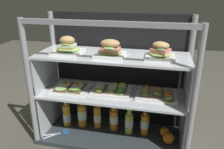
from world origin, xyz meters
TOP-DOWN VIEW (x-y plane):
  - ground_plane at (0.00, 0.00)m, footprint 6.00×6.00m
  - case_base_deck at (0.00, 0.00)m, footprint 1.12×0.44m
  - case_frame at (0.00, 0.10)m, footprint 1.12×0.44m
  - riser_lower_tier at (0.00, 0.00)m, footprint 1.04×0.36m
  - shelf_lower_glass at (0.00, 0.00)m, footprint 1.06×0.38m
  - riser_upper_tier at (0.00, 0.00)m, footprint 1.04×0.36m
  - shelf_upper_glass at (0.00, 0.00)m, footprint 1.06×0.38m
  - plated_roll_sandwich_left_of_center at (-0.32, -0.01)m, footprint 0.20×0.20m
  - plated_roll_sandwich_near_right_corner at (-0.01, -0.03)m, footprint 0.20×0.20m
  - plated_roll_sandwich_center at (0.33, -0.01)m, footprint 0.19×0.19m
  - open_sandwich_tray_left_of_center at (-0.32, -0.01)m, footprint 0.29×0.24m
  - open_sandwich_tray_near_left_corner at (-0.00, 0.02)m, footprint 0.29×0.23m
  - open_sandwich_tray_far_left at (0.32, 0.02)m, footprint 0.29×0.24m
  - juice_bottle_near_post at (-0.40, 0.04)m, footprint 0.06×0.06m
  - juice_bottle_back_left at (-0.27, 0.06)m, footprint 0.07×0.07m
  - juice_bottle_back_right at (-0.14, 0.06)m, footprint 0.06×0.06m
  - juice_bottle_front_fourth at (0.00, 0.07)m, footprint 0.07×0.07m
  - juice_bottle_front_second at (0.13, 0.04)m, footprint 0.06×0.06m
  - juice_bottle_front_middle at (0.25, 0.05)m, footprint 0.06×0.06m
  - orange_fruit_beside_bottles at (0.43, -0.03)m, footprint 0.08×0.08m
  - orange_fruit_near_left_post at (0.41, 0.06)m, footprint 0.07×0.07m
  - kitchen_scissors at (-0.39, -0.08)m, footprint 0.19×0.16m

SIDE VIEW (x-z plane):
  - ground_plane at x=0.00m, z-range -0.02..0.00m
  - case_base_deck at x=0.00m, z-range 0.00..0.04m
  - kitchen_scissors at x=-0.39m, z-range 0.03..0.04m
  - orange_fruit_near_left_post at x=0.41m, z-range 0.04..0.11m
  - orange_fruit_beside_bottles at x=0.43m, z-range 0.04..0.12m
  - juice_bottle_front_middle at x=0.25m, z-range 0.02..0.23m
  - juice_bottle_front_fourth at x=0.00m, z-range 0.02..0.23m
  - juice_bottle_front_second at x=0.13m, z-range 0.02..0.24m
  - juice_bottle_near_post at x=-0.40m, z-range 0.01..0.25m
  - juice_bottle_back_right at x=-0.14m, z-range 0.01..0.24m
  - juice_bottle_back_left at x=-0.27m, z-range 0.02..0.25m
  - riser_lower_tier at x=0.00m, z-range 0.04..0.37m
  - shelf_lower_glass at x=0.00m, z-range 0.37..0.39m
  - open_sandwich_tray_far_left at x=0.32m, z-range 0.38..0.44m
  - open_sandwich_tray_left_of_center at x=-0.32m, z-range 0.38..0.44m
  - open_sandwich_tray_near_left_corner at x=0.00m, z-range 0.38..0.44m
  - case_frame at x=0.00m, z-range 0.04..0.99m
  - riser_upper_tier at x=0.00m, z-range 0.39..0.67m
  - shelf_upper_glass at x=0.00m, z-range 0.67..0.68m
  - plated_roll_sandwich_center at x=0.33m, z-range 0.67..0.78m
  - plated_roll_sandwich_left_of_center at x=-0.32m, z-range 0.67..0.78m
  - plated_roll_sandwich_near_right_corner at x=-0.01m, z-range 0.67..0.78m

